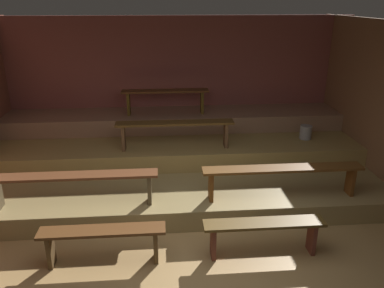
# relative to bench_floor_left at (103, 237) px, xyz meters

# --- Properties ---
(ground) EXTENTS (7.09, 4.89, 0.08)m
(ground) POSITION_rel_bench_floor_left_xyz_m (0.95, 1.63, -0.39)
(ground) COLOR #997646
(wall_back) EXTENTS (7.09, 0.06, 2.65)m
(wall_back) POSITION_rel_bench_floor_left_xyz_m (0.95, 3.70, 0.98)
(wall_back) COLOR brown
(wall_back) RESTS_ON ground
(wall_right) EXTENTS (0.06, 4.89, 2.65)m
(wall_right) POSITION_rel_bench_floor_left_xyz_m (4.13, 1.63, 0.98)
(wall_right) COLOR brown
(wall_right) RESTS_ON ground
(platform_lower) EXTENTS (6.29, 3.14, 0.30)m
(platform_lower) POSITION_rel_bench_floor_left_xyz_m (0.95, 2.10, -0.20)
(platform_lower) COLOR olive
(platform_lower) RESTS_ON ground
(platform_middle) EXTENTS (6.29, 1.90, 0.30)m
(platform_middle) POSITION_rel_bench_floor_left_xyz_m (0.95, 2.72, 0.11)
(platform_middle) COLOR olive
(platform_middle) RESTS_ON platform_lower
(platform_upper) EXTENTS (6.29, 0.93, 0.30)m
(platform_upper) POSITION_rel_bench_floor_left_xyz_m (0.95, 3.21, 0.41)
(platform_upper) COLOR #906B52
(platform_upper) RESTS_ON platform_middle
(bench_floor_left) EXTENTS (1.46, 0.25, 0.45)m
(bench_floor_left) POSITION_rel_bench_floor_left_xyz_m (0.00, 0.00, 0.00)
(bench_floor_left) COLOR #58351A
(bench_floor_left) RESTS_ON ground
(bench_floor_right) EXTENTS (1.46, 0.25, 0.45)m
(bench_floor_right) POSITION_rel_bench_floor_left_xyz_m (1.90, 0.00, 0.00)
(bench_floor_right) COLOR #553E19
(bench_floor_right) RESTS_ON ground
(bench_lower_left) EXTENTS (2.24, 0.25, 0.45)m
(bench_lower_left) POSITION_rel_bench_floor_left_xyz_m (-0.47, 0.87, 0.33)
(bench_lower_left) COLOR brown
(bench_lower_left) RESTS_ON platform_lower
(bench_lower_right) EXTENTS (2.24, 0.25, 0.45)m
(bench_lower_right) POSITION_rel_bench_floor_left_xyz_m (2.38, 0.87, 0.33)
(bench_lower_right) COLOR brown
(bench_lower_right) RESTS_ON platform_lower
(bench_middle_center) EXTENTS (1.93, 0.25, 0.45)m
(bench_middle_center) POSITION_rel_bench_floor_left_xyz_m (0.94, 2.12, 0.62)
(bench_middle_center) COLOR #573A18
(bench_middle_center) RESTS_ON platform_middle
(bench_upper_center) EXTENTS (1.61, 0.25, 0.45)m
(bench_upper_center) POSITION_rel_bench_floor_left_xyz_m (0.81, 3.13, 0.92)
(bench_upper_center) COLOR #593217
(bench_upper_center) RESTS_ON platform_upper
(pail_middle) EXTENTS (0.21, 0.21, 0.24)m
(pail_middle) POSITION_rel_bench_floor_left_xyz_m (3.26, 2.38, 0.38)
(pail_middle) COLOR gray
(pail_middle) RESTS_ON platform_middle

